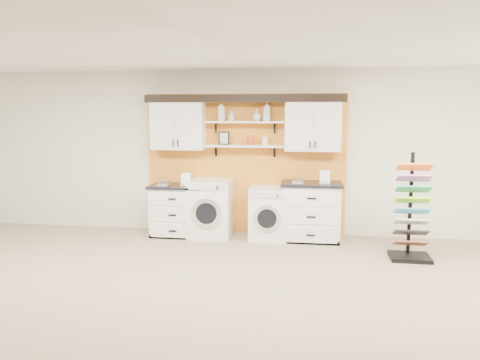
# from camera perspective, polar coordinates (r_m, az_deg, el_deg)

# --- Properties ---
(floor) EXTENTS (10.00, 10.00, 0.00)m
(floor) POSITION_cam_1_polar(r_m,az_deg,el_deg) (4.60, -6.12, -19.05)
(floor) COLOR gray
(floor) RESTS_ON ground
(ceiling) EXTENTS (10.00, 10.00, 0.00)m
(ceiling) POSITION_cam_1_polar(r_m,az_deg,el_deg) (4.13, -6.76, 17.86)
(ceiling) COLOR white
(ceiling) RESTS_ON wall_back
(wall_back) EXTENTS (10.00, 0.00, 10.00)m
(wall_back) POSITION_cam_1_polar(r_m,az_deg,el_deg) (8.05, 0.70, 3.35)
(wall_back) COLOR beige
(wall_back) RESTS_ON floor
(accent_panel) EXTENTS (3.40, 0.07, 2.40)m
(accent_panel) POSITION_cam_1_polar(r_m,az_deg,el_deg) (8.03, 0.66, 1.91)
(accent_panel) COLOR orange
(accent_panel) RESTS_ON wall_back
(upper_cabinet_left) EXTENTS (0.90, 0.35, 0.84)m
(upper_cabinet_left) POSITION_cam_1_polar(r_m,az_deg,el_deg) (8.04, -7.56, 6.70)
(upper_cabinet_left) COLOR white
(upper_cabinet_left) RESTS_ON wall_back
(upper_cabinet_right) EXTENTS (0.90, 0.35, 0.84)m
(upper_cabinet_right) POSITION_cam_1_polar(r_m,az_deg,el_deg) (7.75, 8.88, 6.61)
(upper_cabinet_right) COLOR white
(upper_cabinet_right) RESTS_ON wall_back
(shelf_lower) EXTENTS (1.32, 0.28, 0.03)m
(shelf_lower) POSITION_cam_1_polar(r_m,az_deg,el_deg) (7.84, 0.51, 4.17)
(shelf_lower) COLOR white
(shelf_lower) RESTS_ON wall_back
(shelf_upper) EXTENTS (1.32, 0.28, 0.03)m
(shelf_upper) POSITION_cam_1_polar(r_m,az_deg,el_deg) (7.82, 0.51, 7.09)
(shelf_upper) COLOR white
(shelf_upper) RESTS_ON wall_back
(crown_molding) EXTENTS (3.30, 0.41, 0.13)m
(crown_molding) POSITION_cam_1_polar(r_m,az_deg,el_deg) (7.83, 0.53, 10.00)
(crown_molding) COLOR black
(crown_molding) RESTS_ON wall_back
(picture_frame) EXTENTS (0.18, 0.02, 0.22)m
(picture_frame) POSITION_cam_1_polar(r_m,az_deg,el_deg) (7.93, -1.96, 5.12)
(picture_frame) COLOR black
(picture_frame) RESTS_ON shelf_lower
(canister_red) EXTENTS (0.11, 0.11, 0.16)m
(canister_red) POSITION_cam_1_polar(r_m,az_deg,el_deg) (7.82, 1.24, 4.85)
(canister_red) COLOR red
(canister_red) RESTS_ON shelf_lower
(canister_cream) EXTENTS (0.10, 0.10, 0.14)m
(canister_cream) POSITION_cam_1_polar(r_m,az_deg,el_deg) (7.79, 3.07, 4.76)
(canister_cream) COLOR silver
(canister_cream) RESTS_ON shelf_lower
(base_cabinet_left) EXTENTS (0.89, 0.66, 0.87)m
(base_cabinet_left) POSITION_cam_1_polar(r_m,az_deg,el_deg) (8.07, -7.65, -3.63)
(base_cabinet_left) COLOR white
(base_cabinet_left) RESTS_ON floor
(base_cabinet_right) EXTENTS (0.98, 0.66, 0.96)m
(base_cabinet_right) POSITION_cam_1_polar(r_m,az_deg,el_deg) (7.77, 8.65, -3.82)
(base_cabinet_right) COLOR white
(base_cabinet_right) RESTS_ON floor
(washer) EXTENTS (0.69, 0.71, 0.97)m
(washer) POSITION_cam_1_polar(r_m,az_deg,el_deg) (7.92, -3.61, -3.45)
(washer) COLOR white
(washer) RESTS_ON floor
(dryer) EXTENTS (0.62, 0.71, 0.86)m
(dryer) POSITION_cam_1_polar(r_m,az_deg,el_deg) (7.79, 3.53, -4.05)
(dryer) COLOR white
(dryer) RESTS_ON floor
(sample_rack) EXTENTS (0.56, 0.47, 1.53)m
(sample_rack) POSITION_cam_1_polar(r_m,az_deg,el_deg) (7.15, 20.14, -5.15)
(sample_rack) COLOR black
(sample_rack) RESTS_ON floor
(soap_bottle_a) EXTENTS (0.17, 0.17, 0.34)m
(soap_bottle_a) POSITION_cam_1_polar(r_m,az_deg,el_deg) (7.88, -2.30, 8.42)
(soap_bottle_a) COLOR silver
(soap_bottle_a) RESTS_ON shelf_upper
(soap_bottle_b) EXTENTS (0.10, 0.10, 0.17)m
(soap_bottle_b) POSITION_cam_1_polar(r_m,az_deg,el_deg) (7.85, -1.00, 7.83)
(soap_bottle_b) COLOR silver
(soap_bottle_b) RESTS_ON shelf_upper
(soap_bottle_c) EXTENTS (0.17, 0.17, 0.19)m
(soap_bottle_c) POSITION_cam_1_polar(r_m,az_deg,el_deg) (7.79, 2.05, 7.88)
(soap_bottle_c) COLOR silver
(soap_bottle_c) RESTS_ON shelf_upper
(soap_bottle_d) EXTENTS (0.17, 0.17, 0.34)m
(soap_bottle_d) POSITION_cam_1_polar(r_m,az_deg,el_deg) (7.78, 3.26, 8.42)
(soap_bottle_d) COLOR silver
(soap_bottle_d) RESTS_ON shelf_upper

